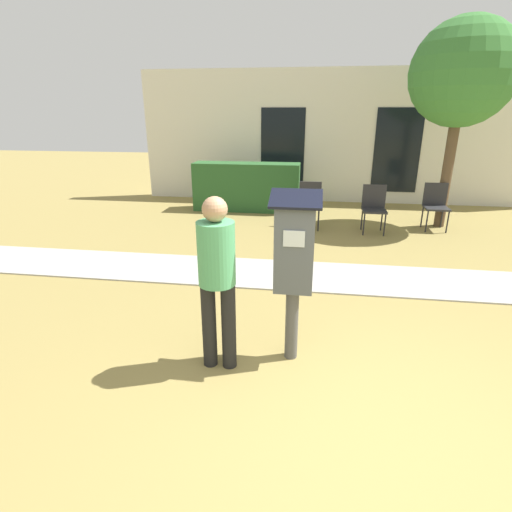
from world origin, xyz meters
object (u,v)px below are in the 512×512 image
at_px(person_standing, 217,272).
at_px(outdoor_chair_right, 436,203).
at_px(outdoor_chair_middle, 374,205).
at_px(parking_meter, 294,257).
at_px(outdoor_chair_left, 310,201).

xyz_separation_m(person_standing, outdoor_chair_right, (3.16, 5.08, -0.40)).
distance_m(person_standing, outdoor_chair_middle, 5.09).
relative_size(parking_meter, outdoor_chair_middle, 1.77).
height_order(outdoor_chair_left, outdoor_chair_right, same).
xyz_separation_m(person_standing, outdoor_chair_middle, (1.93, 4.69, -0.40)).
distance_m(person_standing, outdoor_chair_right, 5.99).
bearing_deg(outdoor_chair_left, person_standing, -92.78).
relative_size(parking_meter, outdoor_chair_right, 1.77).
xyz_separation_m(outdoor_chair_left, outdoor_chair_middle, (1.22, -0.17, 0.00)).
bearing_deg(person_standing, outdoor_chair_middle, 72.87).
bearing_deg(person_standing, outdoor_chair_right, 63.39).
distance_m(parking_meter, outdoor_chair_left, 4.66).
height_order(outdoor_chair_middle, outdoor_chair_right, same).
bearing_deg(parking_meter, outdoor_chair_left, 89.16).
xyz_separation_m(outdoor_chair_middle, outdoor_chair_right, (1.22, 0.39, 0.00)).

